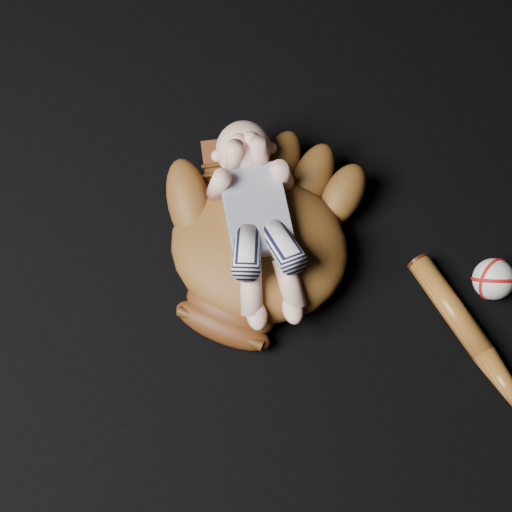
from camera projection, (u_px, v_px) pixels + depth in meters
name	position (u px, v px, depth m)	size (l,w,h in m)	color
baseball_glove	(259.00, 241.00, 1.27)	(0.36, 0.41, 0.13)	#5C3413
newborn_baby	(259.00, 223.00, 1.22)	(0.16, 0.35, 0.14)	#EBB098
baseball_bat	(493.00, 366.00, 1.22)	(0.04, 0.41, 0.04)	#93531C
baseball	(494.00, 279.00, 1.27)	(0.07, 0.07, 0.07)	white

